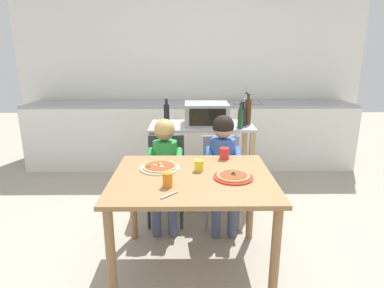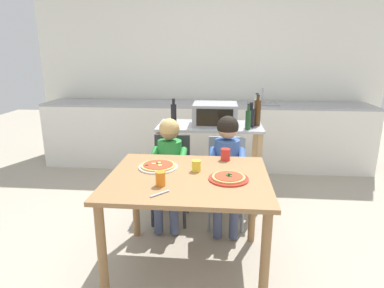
{
  "view_description": "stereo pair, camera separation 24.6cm",
  "coord_description": "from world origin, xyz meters",
  "px_view_note": "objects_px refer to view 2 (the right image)",
  "views": [
    {
      "loc": [
        -0.03,
        -2.18,
        1.6
      ],
      "look_at": [
        0.0,
        0.3,
        0.9
      ],
      "focal_mm": 30.95,
      "sensor_mm": 36.0,
      "label": 1
    },
    {
      "loc": [
        0.22,
        -2.17,
        1.6
      ],
      "look_at": [
        0.0,
        0.3,
        0.9
      ],
      "focal_mm": 30.95,
      "sensor_mm": 36.0,
      "label": 2
    }
  ],
  "objects_px": {
    "dining_table": "(188,190)",
    "pizza_plate_red_rimmed": "(229,178)",
    "toaster_oven": "(215,114)",
    "bottle_brown_beer": "(248,119)",
    "bottle_slim_sauce": "(257,112)",
    "dining_chair_right": "(226,174)",
    "child_in_blue_striped_shirt": "(227,159)",
    "serving_spoon": "(160,194)",
    "pizza_plate_white": "(158,166)",
    "bottle_clear_vinegar": "(251,117)",
    "drinking_cup_yellow": "(196,166)",
    "bottle_squat_spirits": "(174,116)",
    "dining_chair_left": "(171,172)",
    "drinking_cup_red": "(225,154)",
    "child_in_green_shirt": "(169,160)",
    "bottle_dark_olive_oil": "(256,110)",
    "kitchen_island_cart": "(209,151)",
    "drinking_cup_orange": "(161,179)"
  },
  "relations": [
    {
      "from": "child_in_green_shirt",
      "to": "drinking_cup_red",
      "type": "distance_m",
      "value": 0.59
    },
    {
      "from": "bottle_dark_olive_oil",
      "to": "child_in_green_shirt",
      "type": "height_order",
      "value": "bottle_dark_olive_oil"
    },
    {
      "from": "bottle_slim_sauce",
      "to": "bottle_dark_olive_oil",
      "type": "xyz_separation_m",
      "value": [
        0.0,
        0.13,
        -0.0
      ]
    },
    {
      "from": "toaster_oven",
      "to": "bottle_slim_sauce",
      "type": "xyz_separation_m",
      "value": [
        0.43,
        -0.0,
        0.03
      ]
    },
    {
      "from": "bottle_dark_olive_oil",
      "to": "drinking_cup_orange",
      "type": "distance_m",
      "value": 1.69
    },
    {
      "from": "toaster_oven",
      "to": "dining_chair_right",
      "type": "distance_m",
      "value": 0.67
    },
    {
      "from": "child_in_green_shirt",
      "to": "pizza_plate_white",
      "type": "bearing_deg",
      "value": -90.02
    },
    {
      "from": "bottle_slim_sauce",
      "to": "drinking_cup_red",
      "type": "bearing_deg",
      "value": -111.83
    },
    {
      "from": "dining_chair_left",
      "to": "drinking_cup_red",
      "type": "xyz_separation_m",
      "value": [
        0.51,
        -0.39,
        0.31
      ]
    },
    {
      "from": "bottle_slim_sauce",
      "to": "bottle_dark_olive_oil",
      "type": "distance_m",
      "value": 0.13
    },
    {
      "from": "dining_table",
      "to": "child_in_blue_striped_shirt",
      "type": "bearing_deg",
      "value": 65.81
    },
    {
      "from": "dining_chair_right",
      "to": "bottle_clear_vinegar",
      "type": "bearing_deg",
      "value": 57.31
    },
    {
      "from": "bottle_squat_spirits",
      "to": "dining_chair_left",
      "type": "xyz_separation_m",
      "value": [
        -0.0,
        -0.2,
        -0.51
      ]
    },
    {
      "from": "bottle_brown_beer",
      "to": "dining_table",
      "type": "relative_size",
      "value": 0.22
    },
    {
      "from": "child_in_blue_striped_shirt",
      "to": "serving_spoon",
      "type": "relative_size",
      "value": 7.36
    },
    {
      "from": "serving_spoon",
      "to": "pizza_plate_white",
      "type": "bearing_deg",
      "value": 101.88
    },
    {
      "from": "bottle_squat_spirits",
      "to": "bottle_dark_olive_oil",
      "type": "height_order",
      "value": "bottle_dark_olive_oil"
    },
    {
      "from": "bottle_squat_spirits",
      "to": "serving_spoon",
      "type": "height_order",
      "value": "bottle_squat_spirits"
    },
    {
      "from": "dining_chair_right",
      "to": "drinking_cup_yellow",
      "type": "bearing_deg",
      "value": -109.91
    },
    {
      "from": "bottle_clear_vinegar",
      "to": "drinking_cup_yellow",
      "type": "xyz_separation_m",
      "value": [
        -0.47,
        -1.01,
        -0.17
      ]
    },
    {
      "from": "kitchen_island_cart",
      "to": "pizza_plate_red_rimmed",
      "type": "bearing_deg",
      "value": -81.84
    },
    {
      "from": "toaster_oven",
      "to": "bottle_clear_vinegar",
      "type": "xyz_separation_m",
      "value": [
        0.36,
        -0.07,
        -0.01
      ]
    },
    {
      "from": "toaster_oven",
      "to": "pizza_plate_white",
      "type": "relative_size",
      "value": 1.52
    },
    {
      "from": "toaster_oven",
      "to": "pizza_plate_white",
      "type": "xyz_separation_m",
      "value": [
        -0.4,
        -1.04,
        -0.21
      ]
    },
    {
      "from": "dining_chair_right",
      "to": "serving_spoon",
      "type": "distance_m",
      "value": 1.19
    },
    {
      "from": "bottle_brown_beer",
      "to": "drinking_cup_red",
      "type": "distance_m",
      "value": 0.67
    },
    {
      "from": "bottle_squat_spirits",
      "to": "dining_table",
      "type": "relative_size",
      "value": 0.26
    },
    {
      "from": "kitchen_island_cart",
      "to": "dining_chair_left",
      "type": "distance_m",
      "value": 0.54
    },
    {
      "from": "toaster_oven",
      "to": "bottle_dark_olive_oil",
      "type": "bearing_deg",
      "value": 17.3
    },
    {
      "from": "bottle_squat_spirits",
      "to": "pizza_plate_white",
      "type": "xyz_separation_m",
      "value": [
        -0.0,
        -0.83,
        -0.23
      ]
    },
    {
      "from": "dining_chair_right",
      "to": "child_in_green_shirt",
      "type": "height_order",
      "value": "child_in_green_shirt"
    },
    {
      "from": "toaster_oven",
      "to": "bottle_brown_beer",
      "type": "relative_size",
      "value": 1.76
    },
    {
      "from": "bottle_squat_spirits",
      "to": "bottle_clear_vinegar",
      "type": "distance_m",
      "value": 0.77
    },
    {
      "from": "child_in_green_shirt",
      "to": "dining_table",
      "type": "bearing_deg",
      "value": -69.48
    },
    {
      "from": "dining_table",
      "to": "drinking_cup_yellow",
      "type": "bearing_deg",
      "value": 64.77
    },
    {
      "from": "dining_table",
      "to": "pizza_plate_white",
      "type": "height_order",
      "value": "pizza_plate_white"
    },
    {
      "from": "child_in_blue_striped_shirt",
      "to": "pizza_plate_red_rimmed",
      "type": "xyz_separation_m",
      "value": [
        0.0,
        -0.67,
        0.09
      ]
    },
    {
      "from": "child_in_green_shirt",
      "to": "bottle_squat_spirits",
      "type": "bearing_deg",
      "value": 89.45
    },
    {
      "from": "bottle_slim_sauce",
      "to": "kitchen_island_cart",
      "type": "bearing_deg",
      "value": -178.58
    },
    {
      "from": "bottle_brown_beer",
      "to": "dining_table",
      "type": "bearing_deg",
      "value": -115.85
    },
    {
      "from": "bottle_slim_sauce",
      "to": "dining_chair_right",
      "type": "xyz_separation_m",
      "value": [
        -0.3,
        -0.44,
        -0.51
      ]
    },
    {
      "from": "bottle_brown_beer",
      "to": "drinking_cup_orange",
      "type": "height_order",
      "value": "bottle_brown_beer"
    },
    {
      "from": "bottle_squat_spirits",
      "to": "pizza_plate_red_rimmed",
      "type": "xyz_separation_m",
      "value": [
        0.52,
        -1.02,
        -0.23
      ]
    },
    {
      "from": "dining_chair_left",
      "to": "serving_spoon",
      "type": "xyz_separation_m",
      "value": [
        0.1,
        -1.1,
        0.27
      ]
    },
    {
      "from": "dining_table",
      "to": "dining_chair_left",
      "type": "distance_m",
      "value": 0.83
    },
    {
      "from": "dining_chair_left",
      "to": "child_in_blue_striped_shirt",
      "type": "height_order",
      "value": "child_in_blue_striped_shirt"
    },
    {
      "from": "dining_chair_left",
      "to": "bottle_brown_beer",
      "type": "bearing_deg",
      "value": 16.99
    },
    {
      "from": "dining_table",
      "to": "pizza_plate_red_rimmed",
      "type": "relative_size",
      "value": 4.11
    },
    {
      "from": "bottle_squat_spirits",
      "to": "drinking_cup_orange",
      "type": "relative_size",
      "value": 3.07
    },
    {
      "from": "child_in_blue_striped_shirt",
      "to": "toaster_oven",
      "type": "bearing_deg",
      "value": 102.56
    }
  ]
}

